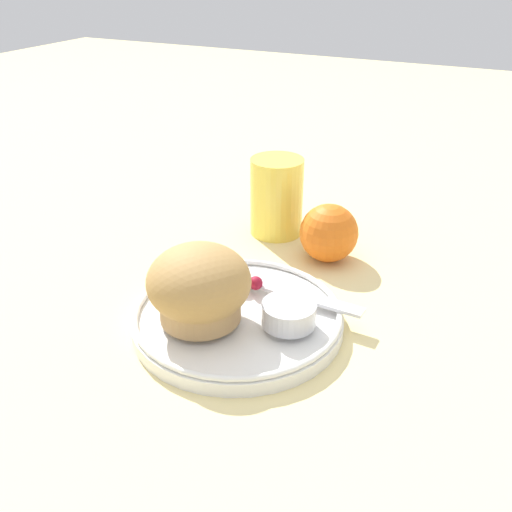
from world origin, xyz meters
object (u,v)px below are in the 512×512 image
at_px(muffin, 199,286).
at_px(orange_fruit, 329,233).
at_px(butter_knife, 276,289).
at_px(juice_glass, 277,197).

bearing_deg(muffin, orange_fruit, 73.63).
distance_m(butter_knife, juice_glass, 0.18).
distance_m(muffin, butter_knife, 0.09).
height_order(muffin, butter_knife, muffin).
xyz_separation_m(orange_fruit, juice_glass, (-0.09, 0.04, 0.02)).
bearing_deg(orange_fruit, juice_glass, 154.93).
bearing_deg(juice_glass, orange_fruit, -25.07).
xyz_separation_m(muffin, butter_knife, (0.05, 0.08, -0.03)).
bearing_deg(orange_fruit, muffin, -106.37).
height_order(orange_fruit, juice_glass, juice_glass).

